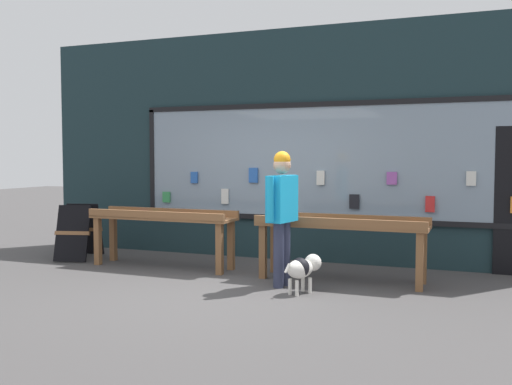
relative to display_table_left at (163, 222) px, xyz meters
name	(u,v)px	position (x,y,z in m)	size (l,w,h in m)	color
ground_plane	(216,289)	(1.37, -1.05, -0.69)	(40.00, 40.00, 0.00)	#474444
shopfront_facade	(282,147)	(1.45, 1.35, 1.14)	(8.47, 0.29, 3.72)	#192D33
display_table_left	(163,222)	(0.00, 0.00, 0.00)	(2.29, 0.59, 0.87)	brown
display_table_right	(342,230)	(2.74, 0.00, 0.00)	(2.29, 0.65, 0.88)	brown
person_browsing	(282,207)	(2.09, -0.59, 0.34)	(0.31, 0.67, 1.74)	#2D334C
small_dog	(303,268)	(2.44, -0.85, -0.38)	(0.40, 0.56, 0.46)	white
sandwich_board_sign	(79,231)	(-1.66, 0.15, -0.24)	(0.72, 0.92, 0.88)	black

